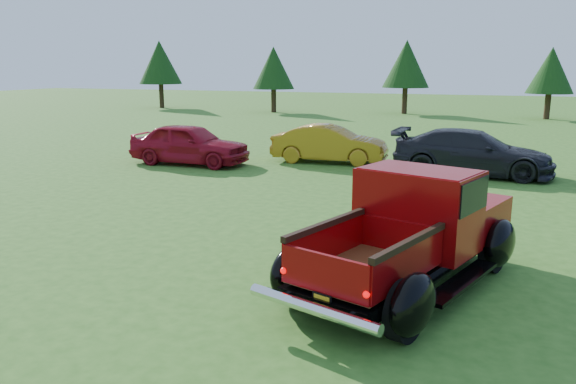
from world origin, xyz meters
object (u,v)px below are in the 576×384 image
(show_car_red, at_px, (190,144))
(show_car_grey, at_px, (472,152))
(tree_far_west, at_px, (160,62))
(tree_mid_left, at_px, (406,64))
(tree_west, at_px, (274,68))
(tree_mid_right, at_px, (551,71))
(pickup_truck, at_px, (417,228))
(show_car_yellow, at_px, (330,144))

(show_car_red, relative_size, show_car_grey, 0.86)
(tree_far_west, xyz_separation_m, tree_mid_left, (19.00, 1.00, -0.14))
(tree_west, xyz_separation_m, tree_mid_left, (9.00, 2.00, 0.27))
(tree_mid_right, xyz_separation_m, pickup_truck, (-3.85, -30.32, -2.14))
(tree_mid_right, height_order, show_car_yellow, tree_mid_right)
(tree_far_west, distance_m, show_car_yellow, 28.51)
(pickup_truck, height_order, show_car_grey, pickup_truck)
(tree_mid_right, distance_m, show_car_yellow, 22.00)
(tree_far_west, distance_m, pickup_truck, 38.85)
(tree_west, distance_m, show_car_grey, 24.76)
(tree_mid_right, relative_size, show_car_grey, 0.93)
(tree_far_west, distance_m, tree_mid_right, 28.01)
(tree_mid_left, distance_m, pickup_truck, 31.84)
(tree_far_west, distance_m, tree_west, 10.06)
(pickup_truck, bearing_deg, show_car_red, 155.45)
(tree_far_west, relative_size, tree_west, 1.13)
(show_car_red, bearing_deg, tree_far_west, 35.15)
(tree_mid_left, bearing_deg, show_car_grey, -75.86)
(tree_far_west, height_order, tree_mid_left, tree_far_west)
(tree_west, distance_m, tree_mid_left, 9.22)
(show_car_red, distance_m, show_car_yellow, 4.76)
(tree_mid_left, height_order, tree_mid_right, tree_mid_left)
(pickup_truck, bearing_deg, show_car_yellow, 131.71)
(show_car_red, height_order, show_car_yellow, show_car_red)
(show_car_grey, bearing_deg, tree_mid_right, -6.63)
(tree_mid_left, height_order, show_car_yellow, tree_mid_left)
(tree_mid_left, distance_m, show_car_yellow, 21.48)
(tree_far_west, height_order, tree_mid_right, tree_far_west)
(show_car_red, bearing_deg, tree_west, 14.82)
(tree_mid_left, xyz_separation_m, pickup_truck, (5.15, -31.32, -2.55))
(tree_mid_left, bearing_deg, pickup_truck, -80.66)
(tree_mid_right, relative_size, pickup_truck, 0.88)
(tree_mid_right, xyz_separation_m, show_car_grey, (-3.48, -20.91, -2.29))
(tree_mid_right, relative_size, show_car_yellow, 1.13)
(tree_mid_right, relative_size, show_car_red, 1.08)
(tree_far_west, height_order, show_car_yellow, tree_far_west)
(tree_mid_right, height_order, pickup_truck, tree_mid_right)
(tree_mid_left, relative_size, show_car_grey, 1.06)
(pickup_truck, xyz_separation_m, show_car_red, (-8.65, 8.04, -0.14))
(tree_mid_left, distance_m, tree_mid_right, 9.06)
(pickup_truck, relative_size, show_car_grey, 1.06)
(tree_mid_right, distance_m, show_car_grey, 21.32)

